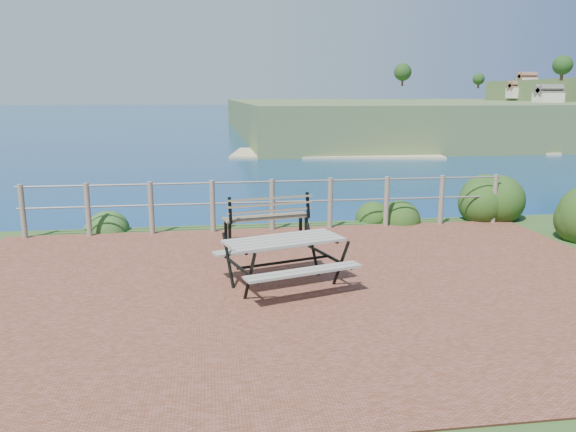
# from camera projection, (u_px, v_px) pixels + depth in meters

# --- Properties ---
(ground) EXTENTS (10.00, 7.00, 0.12)m
(ground) POSITION_uv_depth(u_px,v_px,m) (300.00, 288.00, 7.76)
(ground) COLOR brown
(ground) RESTS_ON ground
(ocean) EXTENTS (1200.00, 1200.00, 0.00)m
(ocean) POSITION_uv_depth(u_px,v_px,m) (210.00, 102.00, 201.24)
(ocean) COLOR navy
(ocean) RESTS_ON ground
(safety_railing) EXTENTS (9.40, 0.10, 1.00)m
(safety_railing) POSITION_uv_depth(u_px,v_px,m) (272.00, 202.00, 10.88)
(safety_railing) COLOR #6B5B4C
(safety_railing) RESTS_ON ground
(picnic_table) EXTENTS (1.71, 1.33, 0.67)m
(picnic_table) POSITION_uv_depth(u_px,v_px,m) (284.00, 257.00, 7.68)
(picnic_table) COLOR gray
(picnic_table) RESTS_ON ground
(park_bench) EXTENTS (1.60, 0.70, 0.88)m
(park_bench) POSITION_uv_depth(u_px,v_px,m) (266.00, 210.00, 10.08)
(park_bench) COLOR brown
(park_bench) RESTS_ON ground
(shrub_right_edge) EXTENTS (1.18, 1.18, 1.68)m
(shrub_right_edge) POSITION_uv_depth(u_px,v_px,m) (494.00, 220.00, 11.96)
(shrub_right_edge) COLOR #1D3B12
(shrub_right_edge) RESTS_ON ground
(shrub_lip_west) EXTENTS (0.77, 0.77, 0.52)m
(shrub_lip_west) POSITION_uv_depth(u_px,v_px,m) (101.00, 229.00, 11.11)
(shrub_lip_west) COLOR #254C1C
(shrub_lip_west) RESTS_ON ground
(shrub_lip_east) EXTENTS (0.88, 0.88, 0.67)m
(shrub_lip_east) POSITION_uv_depth(u_px,v_px,m) (388.00, 221.00, 11.87)
(shrub_lip_east) COLOR #1D3B12
(shrub_lip_east) RESTS_ON ground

